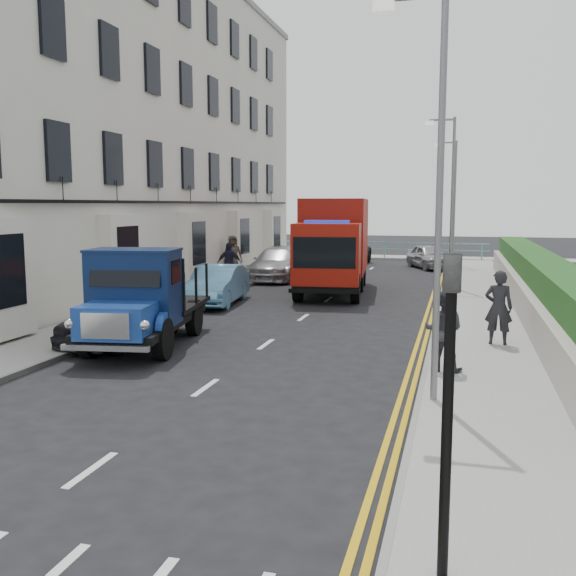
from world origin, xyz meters
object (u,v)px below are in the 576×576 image
object	(u,v)px
lamp_far	(452,196)
pedestrian_east_near	(499,307)
bedford_lorry	(137,305)
red_lorry	(334,243)
lamp_mid	(449,192)
parked_car_front	(123,315)
lamp_near	(433,176)

from	to	relation	value
lamp_far	pedestrian_east_near	distance (m)	21.27
bedford_lorry	red_lorry	xyz separation A→B (m)	(2.57, 11.50, 0.87)
lamp_mid	parked_car_front	distance (m)	15.24
lamp_near	lamp_mid	size ratio (longest dim) A/B	1.00
lamp_near	parked_car_front	xyz separation A→B (m)	(-7.78, 3.31, -3.30)
bedford_lorry	pedestrian_east_near	xyz separation A→B (m)	(8.41, 2.43, -0.09)
lamp_mid	lamp_far	distance (m)	10.00
lamp_near	parked_car_front	bearing A→B (deg)	156.94
lamp_far	lamp_near	bearing A→B (deg)	-90.00
lamp_far	parked_car_front	bearing A→B (deg)	-108.92
lamp_far	red_lorry	size ratio (longest dim) A/B	0.95
red_lorry	pedestrian_east_near	xyz separation A→B (m)	(5.83, -9.07, -0.96)
lamp_near	pedestrian_east_near	size ratio (longest dim) A/B	3.85
red_lorry	pedestrian_east_near	bearing A→B (deg)	-63.17
lamp_mid	lamp_far	size ratio (longest dim) A/B	1.00
lamp_near	pedestrian_east_near	world-z (taller)	lamp_near
parked_car_front	red_lorry	bearing A→B (deg)	77.52
lamp_near	lamp_far	size ratio (longest dim) A/B	1.00
lamp_far	red_lorry	world-z (taller)	lamp_far
bedford_lorry	parked_car_front	size ratio (longest dim) A/B	1.31
lamp_far	parked_car_front	world-z (taller)	lamp_far
red_lorry	pedestrian_east_near	distance (m)	10.83
lamp_near	bedford_lorry	bearing A→B (deg)	159.87
lamp_near	bedford_lorry	size ratio (longest dim) A/B	1.31
lamp_mid	parked_car_front	xyz separation A→B (m)	(-7.78, -12.69, -3.30)
red_lorry	parked_car_front	world-z (taller)	red_lorry
bedford_lorry	lamp_near	bearing A→B (deg)	-28.98
lamp_mid	bedford_lorry	distance (m)	15.41
lamp_near	lamp_far	xyz separation A→B (m)	(0.00, 26.00, 0.00)
lamp_mid	pedestrian_east_near	distance (m)	11.50
lamp_far	bedford_lorry	world-z (taller)	lamp_far
bedford_lorry	lamp_far	bearing A→B (deg)	64.61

